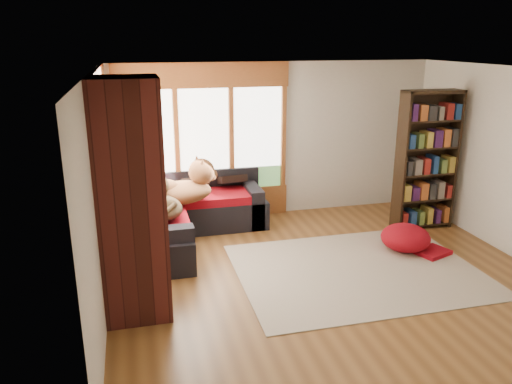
{
  "coord_description": "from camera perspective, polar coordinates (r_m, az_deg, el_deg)",
  "views": [
    {
      "loc": [
        -2.34,
        -5.53,
        2.96
      ],
      "look_at": [
        -0.76,
        0.77,
        0.95
      ],
      "focal_mm": 35.0,
      "sensor_mm": 36.0,
      "label": 1
    }
  ],
  "objects": [
    {
      "name": "floor",
      "position": [
        6.69,
        8.03,
        -9.23
      ],
      "size": [
        5.5,
        5.5,
        0.0
      ],
      "primitive_type": "plane",
      "color": "brown",
      "rests_on": "ground"
    },
    {
      "name": "ceiling",
      "position": [
        6.02,
        9.08,
        13.55
      ],
      "size": [
        5.5,
        5.5,
        0.0
      ],
      "primitive_type": "plane",
      "color": "white"
    },
    {
      "name": "wall_back",
      "position": [
        8.53,
        2.13,
        5.95
      ],
      "size": [
        5.5,
        0.04,
        2.6
      ],
      "primitive_type": "cube",
      "color": "silver",
      "rests_on": "ground"
    },
    {
      "name": "wall_front",
      "position": [
        4.17,
        21.72,
        -7.55
      ],
      "size": [
        5.5,
        0.04,
        2.6
      ],
      "primitive_type": "cube",
      "color": "silver",
      "rests_on": "ground"
    },
    {
      "name": "wall_left",
      "position": [
        5.79,
        -17.54,
        -0.29
      ],
      "size": [
        0.04,
        5.0,
        2.6
      ],
      "primitive_type": "cube",
      "color": "silver",
      "rests_on": "ground"
    },
    {
      "name": "windows_back",
      "position": [
        8.24,
        -5.89,
        5.83
      ],
      "size": [
        2.82,
        0.1,
        1.9
      ],
      "color": "#995526",
      "rests_on": "wall_back"
    },
    {
      "name": "windows_left",
      "position": [
        6.93,
        -16.86,
        3.01
      ],
      "size": [
        0.1,
        2.62,
        1.9
      ],
      "color": "#995526",
      "rests_on": "wall_left"
    },
    {
      "name": "roller_blind",
      "position": [
        7.67,
        -16.67,
        7.39
      ],
      "size": [
        0.03,
        0.72,
        0.9
      ],
      "primitive_type": "cube",
      "color": "#6D815B",
      "rests_on": "wall_left"
    },
    {
      "name": "brick_chimney",
      "position": [
        5.44,
        -14.04,
        -1.1
      ],
      "size": [
        0.7,
        0.7,
        2.6
      ],
      "primitive_type": "cube",
      "color": "#471914",
      "rests_on": "ground"
    },
    {
      "name": "sectional_sofa",
      "position": [
        7.71,
        -10.37,
        -3.26
      ],
      "size": [
        2.2,
        2.2,
        0.8
      ],
      "rotation": [
        0.0,
        0.0,
        -0.02
      ],
      "color": "black",
      "rests_on": "ground"
    },
    {
      "name": "area_rug",
      "position": [
        6.85,
        11.45,
        -8.73
      ],
      "size": [
        3.16,
        2.42,
        0.01
      ],
      "primitive_type": "cube",
      "rotation": [
        0.0,
        0.0,
        0.0
      ],
      "color": "silver",
      "rests_on": "ground"
    },
    {
      "name": "bookshelf",
      "position": [
        8.33,
        18.92,
        3.39
      ],
      "size": [
        0.95,
        0.32,
        2.21
      ],
      "color": "black",
      "rests_on": "ground"
    },
    {
      "name": "pouf",
      "position": [
        7.57,
        16.72,
        -4.94
      ],
      "size": [
        0.82,
        0.82,
        0.38
      ],
      "primitive_type": "ellipsoid",
      "rotation": [
        0.0,
        0.0,
        -0.17
      ],
      "color": "#A00F19",
      "rests_on": "area_rug"
    },
    {
      "name": "dog_tan",
      "position": [
        7.55,
        -8.1,
        0.56
      ],
      "size": [
        1.13,
        0.84,
        0.57
      ],
      "rotation": [
        0.0,
        0.0,
        0.23
      ],
      "color": "brown",
      "rests_on": "sectional_sofa"
    },
    {
      "name": "dog_brindle",
      "position": [
        7.06,
        -10.76,
        -1.19
      ],
      "size": [
        0.64,
        0.92,
        0.47
      ],
      "rotation": [
        0.0,
        0.0,
        1.72
      ],
      "color": "#352718",
      "rests_on": "sectional_sofa"
    },
    {
      "name": "throw_pillows",
      "position": [
        7.71,
        -10.35,
        0.36
      ],
      "size": [
        1.98,
        1.68,
        0.45
      ],
      "color": "black",
      "rests_on": "sectional_sofa"
    }
  ]
}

